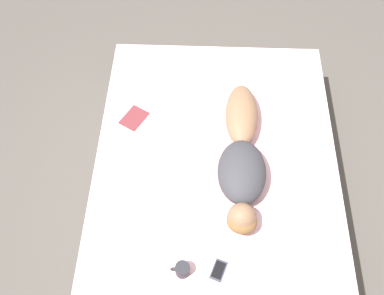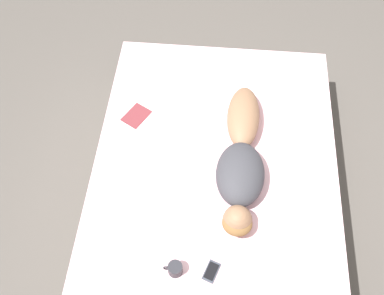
{
  "view_description": "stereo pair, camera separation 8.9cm",
  "coord_description": "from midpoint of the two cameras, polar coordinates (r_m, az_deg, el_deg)",
  "views": [
    {
      "loc": [
        0.11,
        1.7,
        3.25
      ],
      "look_at": [
        0.18,
        -0.06,
        0.56
      ],
      "focal_mm": 42.0,
      "sensor_mm": 36.0,
      "label": 1
    },
    {
      "loc": [
        0.02,
        1.69,
        3.25
      ],
      "look_at": [
        0.18,
        -0.06,
        0.56
      ],
      "focal_mm": 42.0,
      "sensor_mm": 36.0,
      "label": 2
    }
  ],
  "objects": [
    {
      "name": "open_magazine",
      "position": [
        3.4,
        -4.82,
        3.1
      ],
      "size": [
        0.57,
        0.5,
        0.01
      ],
      "rotation": [
        0.0,
        0.0,
        -0.52
      ],
      "color": "white",
      "rests_on": "bed"
    },
    {
      "name": "cell_phone",
      "position": [
        2.87,
        3.39,
        -15.45
      ],
      "size": [
        0.12,
        0.15,
        0.01
      ],
      "rotation": [
        0.0,
        0.0,
        -0.35
      ],
      "color": "#333842",
      "rests_on": "bed"
    },
    {
      "name": "coffee_mug",
      "position": [
        2.83,
        -1.25,
        -15.16
      ],
      "size": [
        0.12,
        0.09,
        0.09
      ],
      "color": "#232328",
      "rests_on": "bed"
    },
    {
      "name": "person",
      "position": [
        3.12,
        7.04,
        -1.59
      ],
      "size": [
        0.34,
        1.23,
        0.21
      ],
      "rotation": [
        0.0,
        0.0,
        -0.02
      ],
      "color": "brown",
      "rests_on": "bed"
    },
    {
      "name": "bed",
      "position": [
        3.44,
        3.57,
        -3.86
      ],
      "size": [
        1.79,
        2.32,
        0.51
      ],
      "color": "beige",
      "rests_on": "ground_plane"
    },
    {
      "name": "ground_plane",
      "position": [
        3.66,
        3.36,
        -5.8
      ],
      "size": [
        12.0,
        12.0,
        0.0
      ],
      "primitive_type": "plane",
      "color": "#4C4742"
    }
  ]
}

